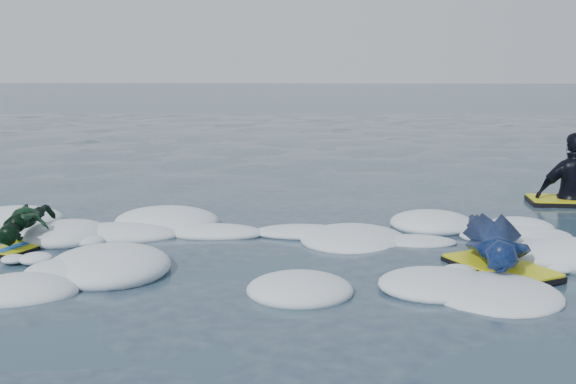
% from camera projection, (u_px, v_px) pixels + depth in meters
% --- Properties ---
extents(ground, '(120.00, 120.00, 0.00)m').
position_uv_depth(ground, '(188.00, 277.00, 6.83)').
color(ground, '#1B3341').
rests_on(ground, ground).
extents(foam_band, '(12.00, 3.10, 0.30)m').
position_uv_depth(foam_band, '(204.00, 249.00, 7.85)').
color(foam_band, white).
rests_on(foam_band, ground).
extents(prone_woman_unit, '(1.08, 1.77, 0.44)m').
position_uv_depth(prone_woman_unit, '(496.00, 244.00, 7.17)').
color(prone_woman_unit, black).
rests_on(prone_woman_unit, ground).
extents(prone_child_unit, '(0.64, 1.17, 0.43)m').
position_uv_depth(prone_child_unit, '(26.00, 227.00, 7.96)').
color(prone_child_unit, black).
rests_on(prone_child_unit, ground).
extents(waiting_rider_unit, '(1.30, 0.78, 1.88)m').
position_uv_depth(waiting_rider_unit, '(574.00, 199.00, 10.27)').
color(waiting_rider_unit, black).
rests_on(waiting_rider_unit, ground).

